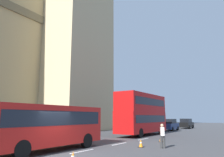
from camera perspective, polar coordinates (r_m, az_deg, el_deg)
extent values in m
plane|color=#424244|center=(13.42, -12.99, -19.25)|extent=(160.00, 160.00, 0.00)
cube|color=silver|center=(14.64, -7.91, -18.60)|extent=(2.20, 0.16, 0.01)
cube|color=silver|center=(18.34, 2.02, -16.95)|extent=(2.20, 0.16, 0.01)
cube|color=silver|center=(22.37, 8.39, -15.62)|extent=(2.20, 0.16, 0.01)
cube|color=red|center=(15.04, -16.85, -11.74)|extent=(8.47, 2.50, 2.50)
cube|color=#1E232D|center=(15.03, -16.76, -10.03)|extent=(7.79, 2.54, 0.90)
cylinder|color=black|center=(16.25, -6.76, -16.01)|extent=(1.00, 0.30, 1.00)
cylinder|color=black|center=(12.70, -22.89, -16.98)|extent=(1.00, 0.30, 1.00)
cube|color=#B20F0F|center=(26.80, 8.10, -11.29)|extent=(9.41, 2.50, 2.40)
cube|color=#1E232D|center=(26.79, 8.08, -10.54)|extent=(8.47, 2.54, 0.84)
cube|color=#B20F0F|center=(26.84, 7.98, -6.48)|extent=(9.23, 2.50, 2.10)
cube|color=#1E232D|center=(26.85, 7.97, -6.27)|extent=(8.47, 2.54, 0.84)
cylinder|color=black|center=(29.17, 12.81, -13.20)|extent=(1.00, 0.30, 1.00)
cylinder|color=black|center=(23.65, 7.49, -14.14)|extent=(1.00, 0.30, 1.00)
cube|color=navy|center=(36.99, 15.08, -12.10)|extent=(4.40, 1.80, 0.90)
cube|color=black|center=(36.78, 14.92, -10.87)|extent=(2.46, 1.66, 0.70)
cylinder|color=black|center=(38.10, 16.97, -12.52)|extent=(0.64, 0.30, 0.64)
cylinder|color=black|center=(35.42, 15.64, -12.79)|extent=(0.64, 0.30, 0.64)
cube|color=black|center=(44.67, 19.15, -11.50)|extent=(4.40, 1.80, 0.90)
cube|color=black|center=(44.45, 19.02, -10.48)|extent=(2.46, 1.66, 0.70)
cylinder|color=black|center=(45.85, 20.63, -11.84)|extent=(0.64, 0.30, 0.64)
cylinder|color=black|center=(43.12, 19.77, -12.04)|extent=(0.64, 0.30, 0.64)
cone|color=orange|center=(10.97, -10.31, -19.83)|extent=(0.28, 0.28, 0.55)
cylinder|color=white|center=(10.97, -10.30, -19.69)|extent=(0.17, 0.17, 0.08)
cube|color=black|center=(16.50, 7.69, -17.60)|extent=(0.36, 0.36, 0.03)
cone|color=orange|center=(16.46, 7.67, -16.60)|extent=(0.28, 0.28, 0.55)
cylinder|color=white|center=(16.46, 7.66, -16.50)|extent=(0.17, 0.17, 0.08)
cube|color=black|center=(20.32, 12.88, -16.02)|extent=(0.36, 0.36, 0.03)
cone|color=orange|center=(20.30, 12.85, -15.20)|extent=(0.28, 0.28, 0.55)
cylinder|color=white|center=(20.29, 12.84, -15.13)|extent=(0.17, 0.17, 0.08)
cylinder|color=#333333|center=(16.18, 12.94, -16.11)|extent=(0.16, 0.16, 0.86)
cylinder|color=#333333|center=(16.21, 13.66, -16.07)|extent=(0.16, 0.16, 0.86)
cube|color=silver|center=(16.13, 13.19, -13.51)|extent=(0.47, 0.41, 0.60)
sphere|color=tan|center=(16.11, 13.13, -12.02)|extent=(0.22, 0.22, 0.22)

